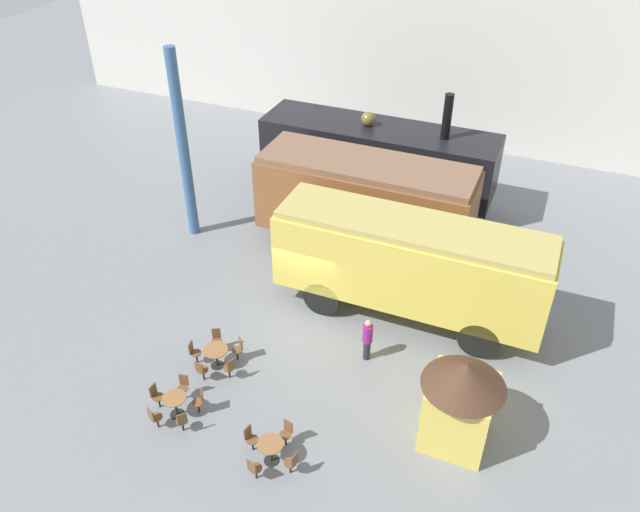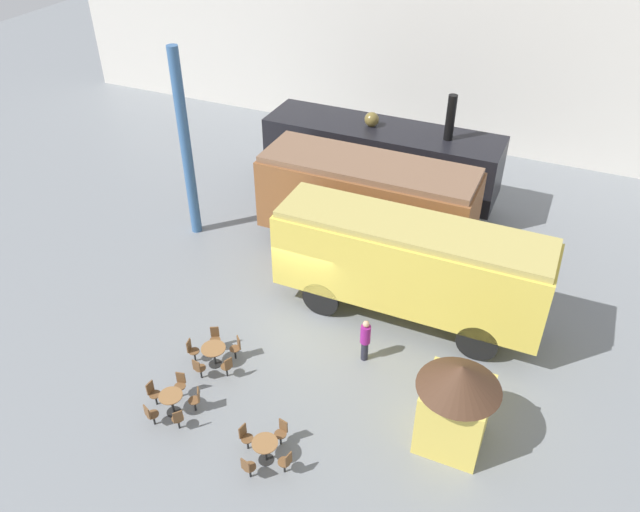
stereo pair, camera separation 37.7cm
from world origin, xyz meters
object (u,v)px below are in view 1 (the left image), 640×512
(steam_locomotive, at_px, (378,155))
(passenger_coach_vintage, at_px, (410,261))
(visitor_person, at_px, (367,338))
(ticket_kiosk, at_px, (461,398))
(passenger_coach_wooden, at_px, (366,198))
(cafe_chair_0, at_px, (239,348))
(cafe_table_near, at_px, (216,353))
(cafe_table_far, at_px, (175,402))
(cafe_table_mid, at_px, (271,448))

(steam_locomotive, bearing_deg, passenger_coach_vintage, -64.21)
(visitor_person, relative_size, ticket_kiosk, 0.55)
(passenger_coach_wooden, height_order, visitor_person, passenger_coach_wooden)
(passenger_coach_vintage, relative_size, cafe_chair_0, 10.75)
(cafe_table_near, bearing_deg, passenger_coach_wooden, 75.58)
(cafe_table_far, bearing_deg, cafe_chair_0, 77.64)
(steam_locomotive, relative_size, cafe_chair_0, 12.16)
(cafe_table_far, distance_m, visitor_person, 6.37)
(cafe_chair_0, bearing_deg, cafe_table_mid, 83.84)
(cafe_table_near, bearing_deg, steam_locomotive, 83.92)
(cafe_table_mid, height_order, visitor_person, visitor_person)
(cafe_table_mid, height_order, ticket_kiosk, ticket_kiosk)
(steam_locomotive, distance_m, ticket_kiosk, 13.92)
(cafe_chair_0, relative_size, visitor_person, 0.53)
(passenger_coach_vintage, bearing_deg, cafe_table_far, -125.36)
(steam_locomotive, bearing_deg, cafe_table_far, -95.50)
(passenger_coach_vintage, bearing_deg, ticket_kiosk, -58.81)
(passenger_coach_vintage, bearing_deg, steam_locomotive, 115.79)
(visitor_person, height_order, ticket_kiosk, ticket_kiosk)
(passenger_coach_wooden, xyz_separation_m, cafe_table_mid, (1.14, -10.99, -1.81))
(passenger_coach_vintage, relative_size, cafe_table_mid, 12.38)
(cafe_table_near, height_order, cafe_table_far, cafe_table_far)
(passenger_coach_vintage, bearing_deg, visitor_person, -101.84)
(cafe_chair_0, xyz_separation_m, visitor_person, (3.89, 1.67, 0.38))
(visitor_person, bearing_deg, passenger_coach_vintage, 78.16)
(cafe_chair_0, bearing_deg, visitor_person, 156.27)
(cafe_chair_0, relative_size, ticket_kiosk, 0.29)
(steam_locomotive, xyz_separation_m, ticket_kiosk, (6.52, -12.29, -0.56))
(cafe_table_far, bearing_deg, visitor_person, 44.86)
(steam_locomotive, distance_m, passenger_coach_vintage, 8.39)
(passenger_coach_vintage, height_order, cafe_table_far, passenger_coach_vintage)
(ticket_kiosk, bearing_deg, cafe_chair_0, 176.70)
(passenger_coach_wooden, relative_size, ticket_kiosk, 2.85)
(passenger_coach_wooden, distance_m, cafe_table_far, 11.00)
(steam_locomotive, xyz_separation_m, cafe_table_far, (-1.41, -14.69, -1.68))
(cafe_table_far, relative_size, ticket_kiosk, 0.25)
(cafe_table_mid, relative_size, cafe_chair_0, 0.87)
(cafe_table_near, xyz_separation_m, ticket_kiosk, (7.84, 0.14, 1.11))
(cafe_table_near, relative_size, ticket_kiosk, 0.27)
(passenger_coach_vintage, bearing_deg, passenger_coach_wooden, 129.09)
(cafe_chair_0, distance_m, ticket_kiosk, 7.42)
(passenger_coach_vintage, distance_m, cafe_chair_0, 6.47)
(cafe_chair_0, height_order, visitor_person, visitor_person)
(passenger_coach_wooden, xyz_separation_m, cafe_table_far, (-2.24, -10.61, -1.82))
(cafe_table_mid, height_order, cafe_table_far, cafe_table_mid)
(cafe_table_mid, xyz_separation_m, ticket_kiosk, (4.55, 2.78, 1.11))
(passenger_coach_vintage, relative_size, visitor_person, 5.68)
(passenger_coach_vintage, height_order, visitor_person, passenger_coach_vintage)
(passenger_coach_wooden, height_order, cafe_table_far, passenger_coach_wooden)
(ticket_kiosk, bearing_deg, cafe_table_near, -178.94)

